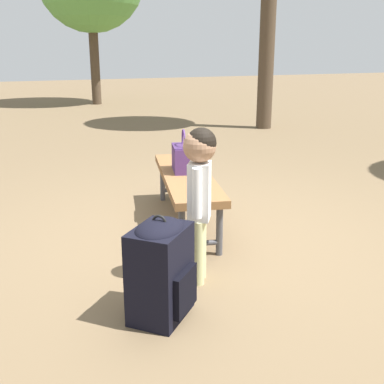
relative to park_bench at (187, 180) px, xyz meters
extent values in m
plane|color=brown|center=(0.43, -0.03, -0.39)|extent=(40.00, 40.00, 0.00)
cube|color=brown|center=(0.00, 0.00, 0.03)|extent=(1.65, 0.73, 0.06)
cylinder|color=#47474C|center=(0.71, -0.01, -0.20)|extent=(0.05, 0.05, 0.39)
cylinder|color=#47474C|center=(0.65, -0.29, -0.20)|extent=(0.05, 0.05, 0.39)
cylinder|color=#47474C|center=(-0.65, 0.29, -0.20)|extent=(0.05, 0.05, 0.39)
cylinder|color=#47474C|center=(-0.71, 0.01, -0.20)|extent=(0.05, 0.05, 0.39)
cylinder|color=#47474C|center=(0.68, -0.15, -0.29)|extent=(0.10, 0.28, 0.04)
cylinder|color=#47474C|center=(-0.68, 0.15, -0.29)|extent=(0.10, 0.28, 0.04)
cube|color=#4C2D66|center=(-0.10, 0.01, 0.17)|extent=(0.35, 0.25, 0.22)
cube|color=#39224C|center=(-0.10, 0.01, 0.27)|extent=(0.32, 0.25, 0.02)
torus|color=#4C2D66|center=(-0.10, 0.01, 0.33)|extent=(0.19, 0.06, 0.20)
cylinder|color=#CCCC8C|center=(1.08, -0.33, -0.18)|extent=(0.08, 0.08, 0.43)
cylinder|color=#CCCC8C|center=(1.00, -0.28, -0.18)|extent=(0.08, 0.08, 0.43)
ellipsoid|color=white|center=(1.07, -0.35, -0.37)|extent=(0.09, 0.10, 0.04)
ellipsoid|color=white|center=(0.99, -0.30, -0.37)|extent=(0.09, 0.10, 0.04)
cube|color=white|center=(1.04, -0.31, 0.23)|extent=(0.20, 0.20, 0.37)
cylinder|color=white|center=(1.13, -0.36, 0.24)|extent=(0.06, 0.06, 0.32)
cylinder|color=white|center=(0.95, -0.25, 0.24)|extent=(0.06, 0.06, 0.32)
sphere|color=#A57A5B|center=(1.04, -0.31, 0.51)|extent=(0.21, 0.21, 0.21)
sphere|color=black|center=(1.04, -0.30, 0.53)|extent=(0.19, 0.19, 0.19)
cube|color=black|center=(1.37, -0.68, -0.12)|extent=(0.45, 0.45, 0.54)
ellipsoid|color=black|center=(1.37, -0.68, 0.13)|extent=(0.43, 0.42, 0.12)
cube|color=black|center=(1.48, -0.57, -0.20)|extent=(0.21, 0.20, 0.24)
cube|color=black|center=(1.21, -0.73, -0.12)|extent=(0.06, 0.06, 0.46)
cube|color=black|center=(1.33, -0.84, -0.12)|extent=(0.06, 0.06, 0.46)
torus|color=black|center=(1.37, -0.68, 0.18)|extent=(0.07, 0.07, 0.09)
cylinder|color=#473828|center=(-4.32, 3.20, 1.55)|extent=(0.28, 0.28, 3.89)
cylinder|color=#473828|center=(-9.44, 0.98, 0.79)|extent=(0.24, 0.24, 2.36)
camera|label=1|loc=(3.74, -1.41, 1.10)|focal=45.15mm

